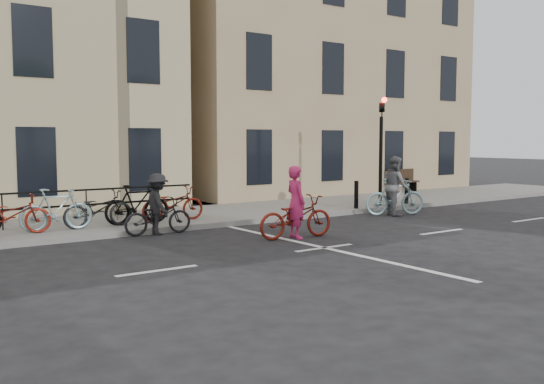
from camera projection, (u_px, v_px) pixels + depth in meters
ground at (324, 248)px, 13.37m from camera, size 120.00×120.00×0.00m
sidewalk at (59, 228)px, 15.89m from camera, size 46.00×4.00×0.15m
building_east at (291, 60)px, 28.58m from camera, size 14.00×10.00×12.00m
traffic_light at (381, 138)px, 20.27m from camera, size 0.18×0.30×3.90m
bollard_east at (356, 195)px, 19.66m from camera, size 0.14×0.14×0.90m
bollard_west at (407, 191)px, 21.05m from camera, size 0.14×0.14×0.90m
bench at (402, 179)px, 25.96m from camera, size 1.60×0.41×0.97m
parked_bikes at (56, 211)px, 14.86m from camera, size 8.30×1.23×1.05m
cyclist_pink at (296, 213)px, 14.64m from camera, size 2.05×0.92×1.76m
cyclist_grey at (395, 191)px, 19.03m from camera, size 2.01×1.28×1.88m
cyclist_dark at (158, 210)px, 15.22m from camera, size 1.78×1.04×1.55m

